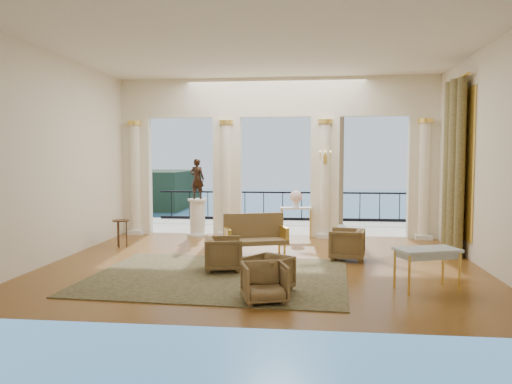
# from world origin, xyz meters

# --- Properties ---
(floor) EXTENTS (9.00, 9.00, 0.00)m
(floor) POSITION_xyz_m (0.00, 0.00, 0.00)
(floor) COLOR #482D11
(floor) RESTS_ON ground
(room_walls) EXTENTS (9.00, 9.00, 9.00)m
(room_walls) POSITION_xyz_m (0.00, -1.12, 2.88)
(room_walls) COLOR #F4E8CC
(room_walls) RESTS_ON ground
(arcade) EXTENTS (9.00, 0.56, 4.50)m
(arcade) POSITION_xyz_m (-0.00, 3.82, 2.58)
(arcade) COLOR beige
(arcade) RESTS_ON ground
(terrace) EXTENTS (10.00, 3.60, 0.10)m
(terrace) POSITION_xyz_m (0.00, 5.80, -0.05)
(terrace) COLOR beige
(terrace) RESTS_ON ground
(balustrade) EXTENTS (9.00, 0.06, 1.03)m
(balustrade) POSITION_xyz_m (0.00, 7.40, 0.41)
(balustrade) COLOR black
(balustrade) RESTS_ON terrace
(palm_tree) EXTENTS (2.00, 2.00, 4.50)m
(palm_tree) POSITION_xyz_m (2.00, 6.60, 4.09)
(palm_tree) COLOR #4C3823
(palm_tree) RESTS_ON terrace
(headland) EXTENTS (22.00, 18.00, 6.00)m
(headland) POSITION_xyz_m (-30.00, 70.00, -3.00)
(headland) COLOR black
(headland) RESTS_ON sea
(sea) EXTENTS (160.00, 160.00, 0.00)m
(sea) POSITION_xyz_m (0.00, 60.00, -6.00)
(sea) COLOR #285F86
(sea) RESTS_ON ground
(curtain) EXTENTS (0.33, 1.40, 4.09)m
(curtain) POSITION_xyz_m (4.28, 1.50, 2.02)
(curtain) COLOR #4C4828
(curtain) RESTS_ON ground
(window_frame) EXTENTS (0.04, 1.60, 3.40)m
(window_frame) POSITION_xyz_m (4.47, 1.50, 2.10)
(window_frame) COLOR #EBBF4D
(window_frame) RESTS_ON room_walls
(wall_sconce) EXTENTS (0.30, 0.11, 0.33)m
(wall_sconce) POSITION_xyz_m (1.40, 3.51, 2.23)
(wall_sconce) COLOR #EBBF4D
(wall_sconce) RESTS_ON arcade
(rug) EXTENTS (4.97, 3.96, 0.02)m
(rug) POSITION_xyz_m (-0.70, -1.24, 0.01)
(rug) COLOR #313619
(rug) RESTS_ON ground
(armchair_a) EXTENTS (0.81, 0.79, 0.68)m
(armchair_a) POSITION_xyz_m (0.32, -2.80, 0.34)
(armchair_a) COLOR #47381C
(armchair_a) RESTS_ON ground
(armchair_b) EXTENTS (0.89, 0.88, 0.68)m
(armchair_b) POSITION_xyz_m (0.32, -2.17, 0.34)
(armchair_b) COLOR #47381C
(armchair_b) RESTS_ON ground
(armchair_c) EXTENTS (0.80, 0.84, 0.76)m
(armchair_c) POSITION_xyz_m (1.82, 0.62, 0.38)
(armchair_c) COLOR #47381C
(armchair_c) RESTS_ON ground
(armchair_d) EXTENTS (0.82, 0.85, 0.74)m
(armchair_d) POSITION_xyz_m (-0.71, -0.73, 0.37)
(armchair_d) COLOR #47381C
(armchair_d) RESTS_ON ground
(settee) EXTENTS (1.55, 1.04, 0.95)m
(settee) POSITION_xyz_m (-0.26, 1.00, 0.47)
(settee) COLOR #47381C
(settee) RESTS_ON ground
(game_table) EXTENTS (1.17, 0.89, 0.71)m
(game_table) POSITION_xyz_m (3.00, -1.75, 0.64)
(game_table) COLOR #ACC8D6
(game_table) RESTS_ON ground
(pedestal) EXTENTS (0.59, 0.59, 1.07)m
(pedestal) POSITION_xyz_m (-2.21, 3.50, 0.52)
(pedestal) COLOR silver
(pedestal) RESTS_ON ground
(statue) EXTENTS (0.47, 0.35, 1.15)m
(statue) POSITION_xyz_m (-2.21, 3.50, 1.65)
(statue) COLOR black
(statue) RESTS_ON pedestal
(console_table) EXTENTS (0.95, 0.48, 0.86)m
(console_table) POSITION_xyz_m (0.60, 3.55, 0.71)
(console_table) COLOR silver
(console_table) RESTS_ON ground
(urn) EXTENTS (0.36, 0.36, 0.47)m
(urn) POSITION_xyz_m (0.60, 3.55, 1.13)
(urn) COLOR white
(urn) RESTS_ON console_table
(side_table) EXTENTS (0.42, 0.42, 0.69)m
(side_table) POSITION_xyz_m (-3.72, 1.55, 0.59)
(side_table) COLOR black
(side_table) RESTS_ON ground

